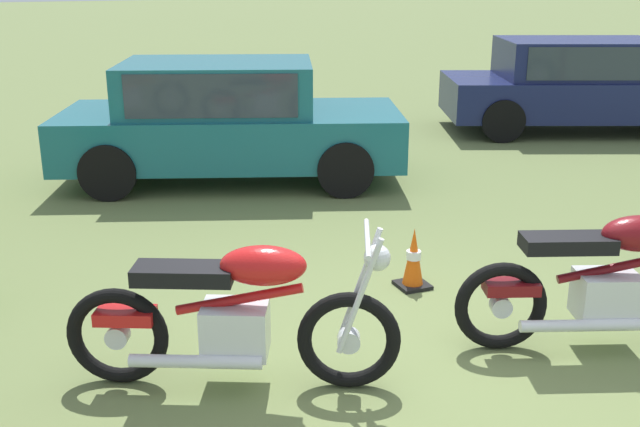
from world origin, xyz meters
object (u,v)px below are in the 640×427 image
at_px(motorcycle_red, 236,315).
at_px(car_teal, 225,115).
at_px(motorcycle_maroon, 609,282).
at_px(traffic_cone, 413,260).
at_px(car_navy, 582,81).

relative_size(motorcycle_red, car_teal, 0.43).
bearing_deg(motorcycle_maroon, motorcycle_red, -170.58).
relative_size(motorcycle_red, traffic_cone, 3.79).
relative_size(motorcycle_red, car_navy, 0.41).
xyz_separation_m(motorcycle_maroon, car_teal, (-1.16, 5.19, 0.32)).
bearing_deg(traffic_cone, motorcycle_maroon, -63.70).
height_order(motorcycle_maroon, car_teal, car_teal).
height_order(motorcycle_red, car_navy, car_navy).
relative_size(motorcycle_maroon, traffic_cone, 3.80).
bearing_deg(motorcycle_red, traffic_cone, 52.46).
xyz_separation_m(car_teal, car_navy, (5.96, 0.65, 0.00)).
bearing_deg(car_teal, traffic_cone, -62.83).
relative_size(car_navy, traffic_cone, 9.26).
distance_m(car_navy, traffic_cone, 7.08).
relative_size(car_teal, car_navy, 0.94).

